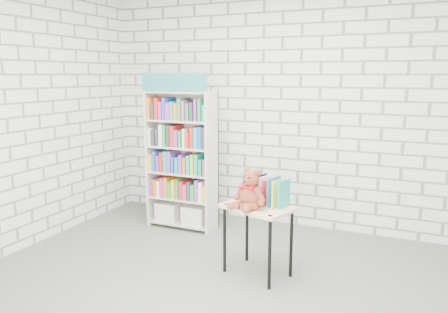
% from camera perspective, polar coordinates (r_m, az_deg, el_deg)
% --- Properties ---
extents(ground, '(4.50, 4.50, 0.00)m').
position_cam_1_polar(ground, '(3.91, -1.85, -17.29)').
color(ground, '#535B4C').
rests_on(ground, ground).
extents(room_shell, '(4.52, 4.02, 2.81)m').
position_cam_1_polar(room_shell, '(3.46, -2.02, 9.82)').
color(room_shell, silver).
rests_on(room_shell, ground).
extents(bookshelf, '(0.83, 0.32, 1.85)m').
position_cam_1_polar(bookshelf, '(5.23, -5.53, -0.29)').
color(bookshelf, beige).
rests_on(bookshelf, ground).
extents(display_table, '(0.72, 0.60, 0.66)m').
position_cam_1_polar(display_table, '(4.03, 4.44, -7.69)').
color(display_table, '#DDB584').
rests_on(display_table, ground).
extents(table_books, '(0.47, 0.31, 0.26)m').
position_cam_1_polar(table_books, '(4.04, 5.36, -4.39)').
color(table_books, teal).
rests_on(table_books, display_table).
extents(teddy_bear, '(0.33, 0.32, 0.36)m').
position_cam_1_polar(teddy_bear, '(3.90, 3.38, -4.68)').
color(teddy_bear, maroon).
rests_on(teddy_bear, display_table).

